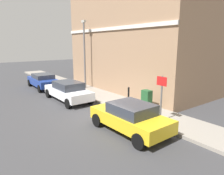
{
  "coord_description": "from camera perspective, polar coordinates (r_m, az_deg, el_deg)",
  "views": [
    {
      "loc": [
        -6.3,
        -8.79,
        3.96
      ],
      "look_at": [
        1.42,
        1.46,
        1.2
      ],
      "focal_mm": 32.79,
      "sensor_mm": 36.0,
      "label": 1
    }
  ],
  "objects": [
    {
      "name": "car_yellow",
      "position": [
        9.39,
        5.11,
        -8.14
      ],
      "size": [
        1.95,
        3.95,
        1.36
      ],
      "rotation": [
        0.0,
        0.0,
        1.59
      ],
      "color": "gold",
      "rests_on": "ground"
    },
    {
      "name": "sidewalk",
      "position": [
        17.43,
        -7.32,
        -0.85
      ],
      "size": [
        2.28,
        30.0,
        0.15
      ],
      "primitive_type": "cube",
      "color": "gray",
      "rests_on": "ground"
    },
    {
      "name": "corner_building",
      "position": [
        18.64,
        8.8,
        13.78
      ],
      "size": [
        7.7,
        12.51,
        9.08
      ],
      "color": "#937256",
      "rests_on": "ground"
    },
    {
      "name": "car_white",
      "position": [
        14.69,
        -12.19,
        -0.88
      ],
      "size": [
        1.85,
        4.49,
        1.38
      ],
      "rotation": [
        0.0,
        0.0,
        1.58
      ],
      "color": "silver",
      "rests_on": "ground"
    },
    {
      "name": "utility_cabinet",
      "position": [
        12.24,
        9.61,
        -3.58
      ],
      "size": [
        0.46,
        0.61,
        1.15
      ],
      "color": "#1E4C28",
      "rests_on": "sidewalk"
    },
    {
      "name": "street_sign",
      "position": [
        10.19,
        13.63,
        -1.25
      ],
      "size": [
        0.08,
        0.6,
        2.3
      ],
      "color": "#59595B",
      "rests_on": "sidewalk"
    },
    {
      "name": "car_blue",
      "position": [
        19.49,
        -18.64,
        1.87
      ],
      "size": [
        1.89,
        4.3,
        1.3
      ],
      "rotation": [
        0.0,
        0.0,
        1.55
      ],
      "color": "navy",
      "rests_on": "ground"
    },
    {
      "name": "lamppost",
      "position": [
        17.87,
        -7.68,
        9.92
      ],
      "size": [
        0.2,
        0.44,
        5.72
      ],
      "color": "#59595B",
      "rests_on": "sidewalk"
    },
    {
      "name": "bollard_near_cabinet",
      "position": [
        13.48,
        4.63,
        -1.88
      ],
      "size": [
        0.14,
        0.14,
        1.04
      ],
      "color": "black",
      "rests_on": "sidewalk"
    },
    {
      "name": "ground",
      "position": [
        11.52,
        -1.29,
        -7.98
      ],
      "size": [
        80.0,
        80.0,
        0.0
      ],
      "primitive_type": "plane",
      "color": "#38383A"
    }
  ]
}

